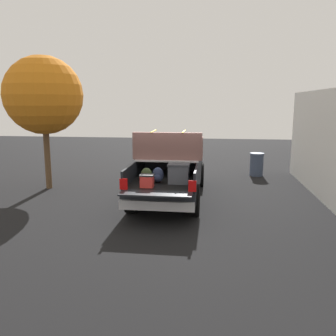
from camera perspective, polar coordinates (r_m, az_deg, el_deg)
name	(u,v)px	position (r m, az deg, el deg)	size (l,w,h in m)	color
ground_plane	(170,197)	(11.64, 0.39, -4.80)	(40.00, 40.00, 0.00)	black
pickup_truck	(172,167)	(11.76, 0.61, 0.17)	(6.05, 2.09, 2.23)	black
tree_background	(44,96)	(13.29, -19.56, 11.04)	(2.74, 2.74, 4.71)	brown
trash_can	(257,164)	(15.48, 14.19, 0.59)	(0.60, 0.60, 0.98)	#3F4C66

